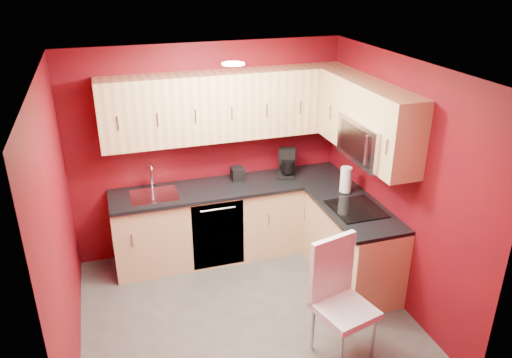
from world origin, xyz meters
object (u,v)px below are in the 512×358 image
napkin_holder (238,174)px  microwave (372,141)px  sink (154,192)px  coffee_maker (287,163)px  paper_towel (346,180)px  dining_chair (345,304)px

napkin_holder → microwave: bearing=-45.6°
microwave → sink: (-2.09, 1.00, -0.72)m
coffee_maker → paper_towel: coffee_maker is taller
sink → dining_chair: bearing=-55.4°
microwave → dining_chair: size_ratio=0.67×
coffee_maker → paper_towel: size_ratio=1.12×
microwave → napkin_holder: microwave is taller
napkin_holder → paper_towel: paper_towel is taller
paper_towel → napkin_holder: bearing=146.8°
napkin_holder → dining_chair: bearing=-79.9°
microwave → dining_chair: microwave is taller
microwave → napkin_holder: (-1.09, 1.11, -0.67)m
microwave → dining_chair: bearing=-125.8°
coffee_maker → napkin_holder: 0.60m
sink → napkin_holder: 1.01m
coffee_maker → napkin_holder: (-0.59, 0.08, -0.09)m
dining_chair → sink: bearing=110.7°
coffee_maker → dining_chair: 2.10m
dining_chair → paper_towel: bearing=50.2°
sink → napkin_holder: sink is taller
sink → coffee_maker: 1.60m
paper_towel → dining_chair: size_ratio=0.26×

